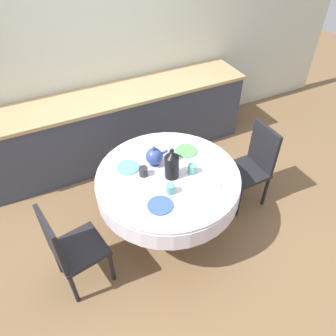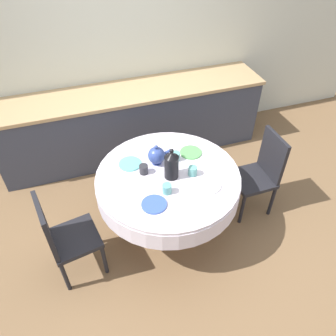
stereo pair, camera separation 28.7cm
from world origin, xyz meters
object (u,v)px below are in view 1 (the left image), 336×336
coffee_carafe (172,165)px  teapot (154,156)px  chair_left (253,163)px  chair_right (69,247)px

coffee_carafe → teapot: coffee_carafe is taller
chair_left → chair_right: (-1.99, -0.18, 0.00)m
chair_right → coffee_carafe: size_ratio=2.99×
coffee_carafe → chair_right: bearing=-171.8°
coffee_carafe → teapot: bearing=107.6°
chair_left → coffee_carafe: 1.05m
chair_right → coffee_carafe: coffee_carafe is taller
chair_right → teapot: teapot is taller
coffee_carafe → teapot: 0.23m
teapot → chair_left: bearing=-9.6°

